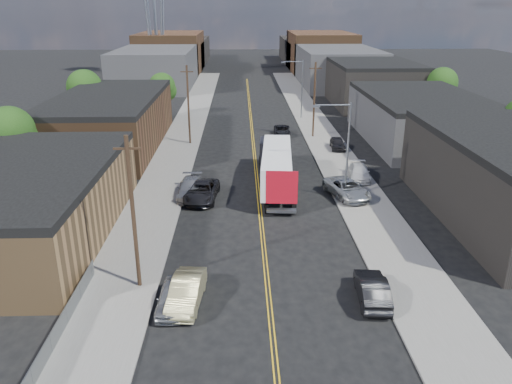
{
  "coord_description": "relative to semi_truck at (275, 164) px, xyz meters",
  "views": [
    {
      "loc": [
        -1.62,
        -18.02,
        17.0
      ],
      "look_at": [
        -0.42,
        20.42,
        2.5
      ],
      "focal_mm": 35.0,
      "sensor_mm": 36.0,
      "label": 1
    }
  ],
  "objects": [
    {
      "name": "industrial_right_c",
      "position": [
        20.24,
        43.3,
        1.47
      ],
      "size": [
        14.0,
        22.0,
        7.6
      ],
      "color": "black",
      "rests_on": "ground"
    },
    {
      "name": "industrial_right_b",
      "position": [
        20.24,
        17.3,
        0.72
      ],
      "size": [
        14.0,
        24.0,
        6.1
      ],
      "color": "#353537",
      "rests_on": "ground"
    },
    {
      "name": "skyline_right_c",
      "position": [
        18.24,
        111.3,
        1.17
      ],
      "size": [
        16.0,
        40.0,
        7.0
      ],
      "primitive_type": "cube",
      "color": "black",
      "rests_on": "ground"
    },
    {
      "name": "car_left_a",
      "position": [
        -7.55,
        -21.12,
        -1.61
      ],
      "size": [
        1.78,
        4.29,
        1.45
      ],
      "primitive_type": "imported",
      "rotation": [
        0.0,
        0.0,
        -0.02
      ],
      "color": "#9D9FA1",
      "rests_on": "ground"
    },
    {
      "name": "car_right_oncoming",
      "position": [
        4.5,
        -20.7,
        -1.54
      ],
      "size": [
        2.04,
        4.9,
        1.58
      ],
      "primitive_type": "imported",
      "rotation": [
        0.0,
        0.0,
        3.06
      ],
      "color": "black",
      "rests_on": "ground"
    },
    {
      "name": "car_right_lot_a",
      "position": [
        6.44,
        -3.52,
        -1.37
      ],
      "size": [
        4.21,
        6.34,
        1.62
      ],
      "primitive_type": "imported",
      "rotation": [
        0.0,
        0.0,
        0.28
      ],
      "color": "#A9ABAE",
      "rests_on": "sidewalk_right"
    },
    {
      "name": "car_left_d",
      "position": [
        -8.16,
        -2.7,
        -1.52
      ],
      "size": [
        2.3,
        5.6,
        1.62
      ],
      "primitive_type": "imported",
      "rotation": [
        0.0,
        0.0,
        0.0
      ],
      "color": "#A0A1A5",
      "rests_on": "ground"
    },
    {
      "name": "skyline_left_a",
      "position": [
        -21.76,
        66.3,
        1.67
      ],
      "size": [
        16.0,
        30.0,
        8.0
      ],
      "primitive_type": "cube",
      "color": "#353537",
      "rests_on": "ground"
    },
    {
      "name": "car_ahead_truck",
      "position": [
        2.31,
        20.49,
        -1.67
      ],
      "size": [
        2.42,
        4.86,
        1.32
      ],
      "primitive_type": "imported",
      "rotation": [
        0.0,
        0.0,
        -0.05
      ],
      "color": "black",
      "rests_on": "ground"
    },
    {
      "name": "skyline_right_a",
      "position": [
        18.24,
        66.3,
        1.67
      ],
      "size": [
        16.0,
        30.0,
        8.0
      ],
      "primitive_type": "cube",
      "color": "#353537",
      "rests_on": "ground"
    },
    {
      "name": "warehouse_brown",
      "position": [
        -19.76,
        15.3,
        0.97
      ],
      "size": [
        12.0,
        26.0,
        6.6
      ],
      "color": "#4C321E",
      "rests_on": "ground"
    },
    {
      "name": "semi_truck",
      "position": [
        0.0,
        0.0,
        0.0
      ],
      "size": [
        3.59,
        15.8,
        4.09
      ],
      "rotation": [
        0.0,
        0.0,
        -0.08
      ],
      "color": "white",
      "rests_on": "ground"
    },
    {
      "name": "chainlink_fence",
      "position": [
        -13.26,
        -25.2,
        -1.68
      ],
      "size": [
        0.05,
        16.0,
        1.22
      ],
      "color": "slate",
      "rests_on": "ground"
    },
    {
      "name": "tree_right_far",
      "position": [
        28.3,
        31.3,
        2.84
      ],
      "size": [
        4.85,
        4.76,
        7.91
      ],
      "color": "black",
      "rests_on": "ground"
    },
    {
      "name": "car_left_b",
      "position": [
        -6.76,
        -20.7,
        -1.51
      ],
      "size": [
        2.21,
        5.15,
        1.65
      ],
      "primitive_type": "imported",
      "rotation": [
        0.0,
        0.0,
        -0.09
      ],
      "color": "tan",
      "rests_on": "ground"
    },
    {
      "name": "utility_pole_left_far",
      "position": [
        -9.96,
        16.3,
        2.81
      ],
      "size": [
        1.6,
        0.26,
        10.0
      ],
      "color": "black",
      "rests_on": "ground"
    },
    {
      "name": "car_right_lot_c",
      "position": [
        8.62,
        12.88,
        -1.48
      ],
      "size": [
        1.89,
        4.23,
        1.41
      ],
      "primitive_type": "imported",
      "rotation": [
        0.0,
        0.0,
        -0.05
      ],
      "color": "black",
      "rests_on": "sidewalk_right"
    },
    {
      "name": "tree_left_mid",
      "position": [
        -25.7,
        26.3,
        3.15
      ],
      "size": [
        5.1,
        5.04,
        8.37
      ],
      "color": "black",
      "rests_on": "ground"
    },
    {
      "name": "ground",
      "position": [
        -1.76,
        31.3,
        -2.33
      ],
      "size": [
        260.0,
        260.0,
        0.0
      ],
      "primitive_type": "plane",
      "color": "black",
      "rests_on": "ground"
    },
    {
      "name": "utility_pole_left_near",
      "position": [
        -9.96,
        -18.7,
        2.81
      ],
      "size": [
        1.6,
        0.26,
        10.0
      ],
      "color": "black",
      "rests_on": "ground"
    },
    {
      "name": "utility_pole_right",
      "position": [
        6.44,
        19.3,
        2.81
      ],
      "size": [
        1.6,
        0.26,
        10.0
      ],
      "color": "black",
      "rests_on": "ground"
    },
    {
      "name": "sidewalk_left",
      "position": [
        -11.26,
        16.3,
        -2.26
      ],
      "size": [
        5.0,
        140.0,
        0.15
      ],
      "primitive_type": "cube",
      "color": "slate",
      "rests_on": "ground"
    },
    {
      "name": "tree_left_near",
      "position": [
        -25.7,
        1.3,
        2.84
      ],
      "size": [
        4.85,
        4.76,
        7.91
      ],
      "color": "black",
      "rests_on": "ground"
    },
    {
      "name": "skyline_right_b",
      "position": [
        18.24,
        91.3,
        2.67
      ],
      "size": [
        16.0,
        26.0,
        10.0
      ],
      "primitive_type": "cube",
      "color": "#4C321E",
      "rests_on": "ground"
    },
    {
      "name": "skyline_left_c",
      "position": [
        -21.76,
        111.3,
        1.17
      ],
      "size": [
        16.0,
        40.0,
        7.0
      ],
      "primitive_type": "cube",
      "color": "black",
      "rests_on": "ground"
    },
    {
      "name": "car_right_lot_b",
      "position": [
        8.75,
        1.52,
        -1.49
      ],
      "size": [
        2.48,
        4.99,
        1.39
      ],
      "primitive_type": "imported",
      "rotation": [
        0.0,
        0.0,
        -0.11
      ],
      "color": "silver",
      "rests_on": "sidewalk_right"
    },
    {
      "name": "warehouse_tan",
      "position": [
        -19.76,
        -10.7,
        0.47
      ],
      "size": [
        12.0,
        22.0,
        5.6
      ],
      "color": "brown",
      "rests_on": "ground"
    },
    {
      "name": "car_left_c",
      "position": [
        -7.04,
        -3.52,
        -1.51
      ],
      "size": [
        3.26,
        6.17,
        1.65
      ],
      "primitive_type": "imported",
      "rotation": [
        0.0,
        0.0,
        -0.09
      ],
      "color": "black",
      "rests_on": "ground"
    },
    {
      "name": "sidewalk_right",
      "position": [
        7.74,
        16.3,
        -2.26
      ],
      "size": [
        5.0,
        140.0,
        0.15
      ],
      "primitive_type": "cube",
      "color": "slate",
      "rests_on": "ground"
    },
    {
      "name": "streetlight_far",
      "position": [
        5.84,
        31.3,
        3.0
      ],
      "size": [
        3.39,
        0.25,
        9.0
      ],
      "color": "gray",
      "rests_on": "ground"
    },
    {
      "name": "skyline_left_b",
      "position": [
        -21.76,
        91.3,
        2.67
      ],
      "size": [
        16.0,
        26.0,
        10.0
      ],
      "primitive_type": "cube",
      "color": "#4C321E",
      "rests_on": "ground"
    },
    {
      "name": "tree_left_far",
      "position": [
        -15.7,
        33.3,
        2.23
      ],
      "size": [
        4.35,
        4.2,
        6.97
      ],
      "color": "black",
      "rests_on": "ground"
    },
    {
      "name": "centerline",
      "position": [
        -1.76,
        16.3,
        -2.33
      ],
      "size": [
        0.32,
        120.0,
        0.01
      ],
      "primitive_type": "cube",
      "color": "gold",
      "rests_on": "ground"
    },
    {
      "name": "streetlight_near",
      "position": [
        5.84,
        -3.7,
        3.0
      ],
      "size": [
        3.39,
        0.25,
        9.0
      ],
      "color": "gray",
      "rests_on": "ground"
    }
  ]
}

